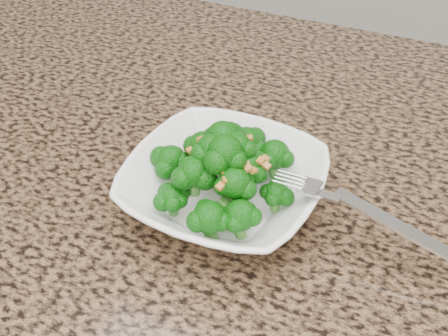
% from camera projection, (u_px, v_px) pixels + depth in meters
% --- Properties ---
extents(granite_counter, '(1.64, 1.04, 0.03)m').
position_uv_depth(granite_counter, '(195.00, 249.00, 0.57)').
color(granite_counter, brown).
rests_on(granite_counter, cabinet).
extents(bowl, '(0.21, 0.21, 0.05)m').
position_uv_depth(bowl, '(224.00, 186.00, 0.59)').
color(bowl, white).
rests_on(bowl, granite_counter).
extents(broccoli_pile, '(0.18, 0.18, 0.06)m').
position_uv_depth(broccoli_pile, '(224.00, 144.00, 0.55)').
color(broccoli_pile, '#0D5D0A').
rests_on(broccoli_pile, bowl).
extents(garlic_topping, '(0.11, 0.11, 0.01)m').
position_uv_depth(garlic_topping, '(224.00, 116.00, 0.53)').
color(garlic_topping, '#B5772C').
rests_on(garlic_topping, broccoli_pile).
extents(fork, '(0.20, 0.06, 0.01)m').
position_uv_depth(fork, '(332.00, 197.00, 0.53)').
color(fork, silver).
rests_on(fork, bowl).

